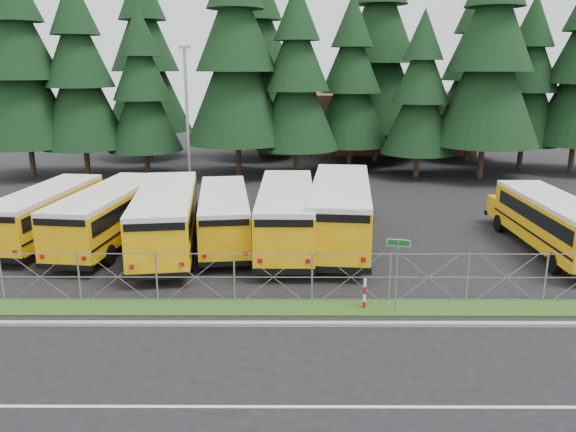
# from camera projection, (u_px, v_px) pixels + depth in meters

# --- Properties ---
(ground) EXTENTS (120.00, 120.00, 0.00)m
(ground) POSITION_uv_depth(u_px,v_px,m) (335.00, 291.00, 22.82)
(ground) COLOR black
(ground) RESTS_ON ground
(curb) EXTENTS (50.00, 0.25, 0.12)m
(curb) POSITION_uv_depth(u_px,v_px,m) (342.00, 324.00, 19.81)
(curb) COLOR gray
(curb) RESTS_ON ground
(grass_verge) EXTENTS (50.00, 1.40, 0.06)m
(grass_verge) POSITION_uv_depth(u_px,v_px,m) (339.00, 308.00, 21.17)
(grass_verge) COLOR #1C4012
(grass_verge) RESTS_ON ground
(road_lane_line) EXTENTS (50.00, 0.12, 0.01)m
(road_lane_line) POSITION_uv_depth(u_px,v_px,m) (359.00, 407.00, 15.10)
(road_lane_line) COLOR beige
(road_lane_line) RESTS_ON ground
(chainlink_fence) EXTENTS (44.00, 0.10, 2.00)m
(chainlink_fence) POSITION_uv_depth(u_px,v_px,m) (338.00, 277.00, 21.60)
(chainlink_fence) COLOR #979BA0
(chainlink_fence) RESTS_ON ground
(brick_building) EXTENTS (22.00, 10.00, 6.00)m
(brick_building) POSITION_uv_depth(u_px,v_px,m) (362.00, 121.00, 60.64)
(brick_building) COLOR brown
(brick_building) RESTS_ON ground
(bus_0) EXTENTS (3.47, 10.60, 2.73)m
(bus_0) POSITION_uv_depth(u_px,v_px,m) (50.00, 214.00, 29.31)
(bus_0) COLOR orange
(bus_0) RESTS_ON ground
(bus_1) EXTENTS (3.87, 11.26, 2.89)m
(bus_1) POSITION_uv_depth(u_px,v_px,m) (112.00, 216.00, 28.59)
(bus_1) COLOR orange
(bus_1) RESTS_ON ground
(bus_2) EXTENTS (4.20, 11.90, 3.05)m
(bus_2) POSITION_uv_depth(u_px,v_px,m) (167.00, 219.00, 27.74)
(bus_2) COLOR orange
(bus_2) RESTS_ON ground
(bus_3) EXTENTS (3.66, 10.56, 2.71)m
(bus_3) POSITION_uv_depth(u_px,v_px,m) (224.00, 217.00, 28.81)
(bus_3) COLOR orange
(bus_3) RESTS_ON ground
(bus_4) EXTENTS (2.89, 11.65, 3.05)m
(bus_4) POSITION_uv_depth(u_px,v_px,m) (286.00, 216.00, 28.30)
(bus_4) COLOR orange
(bus_4) RESTS_ON ground
(bus_5) EXTENTS (4.23, 12.67, 3.26)m
(bus_5) POSITION_uv_depth(u_px,v_px,m) (340.00, 212.00, 28.68)
(bus_5) COLOR orange
(bus_5) RESTS_ON ground
(bus_east) EXTENTS (2.61, 10.55, 2.76)m
(bus_east) POSITION_uv_depth(u_px,v_px,m) (549.00, 224.00, 27.38)
(bus_east) COLOR orange
(bus_east) RESTS_ON ground
(street_sign) EXTENTS (0.82, 0.54, 2.81)m
(street_sign) POSITION_uv_depth(u_px,v_px,m) (398.00, 260.00, 20.47)
(street_sign) COLOR #979BA0
(street_sign) RESTS_ON ground
(striped_bollard) EXTENTS (0.11, 0.11, 1.20)m
(striped_bollard) POSITION_uv_depth(u_px,v_px,m) (365.00, 294.00, 21.03)
(striped_bollard) COLOR #B20C0C
(striped_bollard) RESTS_ON ground
(light_standard) EXTENTS (0.70, 0.35, 10.14)m
(light_standard) POSITION_uv_depth(u_px,v_px,m) (187.00, 116.00, 38.56)
(light_standard) COLOR #979BA0
(light_standard) RESTS_ON ground
(conifer_0) EXTENTS (7.80, 7.80, 17.25)m
(conifer_0) POSITION_uv_depth(u_px,v_px,m) (21.00, 69.00, 44.26)
(conifer_0) COLOR black
(conifer_0) RESTS_ON ground
(conifer_1) EXTENTS (7.18, 7.18, 15.87)m
(conifer_1) POSITION_uv_depth(u_px,v_px,m) (79.00, 77.00, 44.93)
(conifer_1) COLOR black
(conifer_1) RESTS_ON ground
(conifer_2) EXTENTS (6.15, 6.15, 13.61)m
(conifer_2) POSITION_uv_depth(u_px,v_px,m) (142.00, 92.00, 45.63)
(conifer_2) COLOR black
(conifer_2) RESTS_ON ground
(conifer_3) EXTENTS (8.41, 8.41, 18.61)m
(conifer_3) POSITION_uv_depth(u_px,v_px,m) (236.00, 60.00, 44.40)
(conifer_3) COLOR black
(conifer_3) RESTS_ON ground
(conifer_4) EXTENTS (6.90, 6.90, 15.27)m
(conifer_4) POSITION_uv_depth(u_px,v_px,m) (297.00, 81.00, 44.78)
(conifer_4) COLOR black
(conifer_4) RESTS_ON ground
(conifer_5) EXTENTS (6.64, 6.64, 14.68)m
(conifer_5) POSITION_uv_depth(u_px,v_px,m) (351.00, 84.00, 47.49)
(conifer_5) COLOR black
(conifer_5) RESTS_ON ground
(conifer_6) EXTENTS (5.96, 5.96, 13.18)m
(conifer_6) POSITION_uv_depth(u_px,v_px,m) (421.00, 95.00, 44.64)
(conifer_6) COLOR black
(conifer_6) RESTS_ON ground
(conifer_7) EXTENTS (8.43, 8.43, 18.65)m
(conifer_7) POSITION_uv_depth(u_px,v_px,m) (490.00, 59.00, 43.30)
(conifer_7) COLOR black
(conifer_7) RESTS_ON ground
(conifer_8) EXTENTS (6.65, 6.65, 14.72)m
(conifer_8) POSITION_uv_depth(u_px,v_px,m) (528.00, 84.00, 48.13)
(conifer_8) COLOR black
(conifer_8) RESTS_ON ground
(conifer_10) EXTENTS (8.32, 8.32, 18.40)m
(conifer_10) POSITION_uv_depth(u_px,v_px,m) (145.00, 62.00, 53.41)
(conifer_10) COLOR black
(conifer_10) RESTS_ON ground
(conifer_11) EXTENTS (8.32, 8.32, 18.40)m
(conifer_11) POSITION_uv_depth(u_px,v_px,m) (259.00, 62.00, 53.43)
(conifer_11) COLOR black
(conifer_11) RESTS_ON ground
(conifer_12) EXTENTS (9.09, 9.09, 20.09)m
(conifer_12) POSITION_uv_depth(u_px,v_px,m) (379.00, 52.00, 51.37)
(conifer_12) COLOR black
(conifer_12) RESTS_ON ground
(conifer_13) EXTENTS (7.52, 7.52, 16.64)m
(conifer_13) POSITION_uv_depth(u_px,v_px,m) (473.00, 71.00, 52.30)
(conifer_13) COLOR black
(conifer_13) RESTS_ON ground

